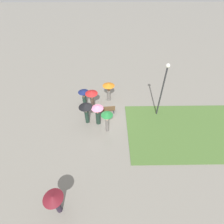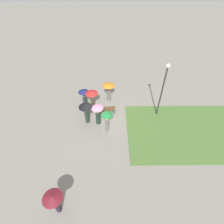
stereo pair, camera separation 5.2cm
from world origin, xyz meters
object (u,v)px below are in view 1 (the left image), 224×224
at_px(lamp_post, 163,85).
at_px(crowd_person_red, 92,96).
at_px(park_bench, 106,110).
at_px(crowd_person_navy, 84,96).
at_px(lone_walker_near_lawn, 54,201).
at_px(crowd_person_pink, 98,112).
at_px(crowd_person_green, 107,117).
at_px(crowd_person_orange, 109,88).
at_px(crowd_person_black, 86,109).

height_order(lamp_post, crowd_person_red, lamp_post).
bearing_deg(park_bench, crowd_person_navy, -35.61).
xyz_separation_m(crowd_person_red, lone_walker_near_lawn, (1.31, 8.71, -0.02)).
distance_m(crowd_person_pink, lone_walker_near_lawn, 7.04).
bearing_deg(crowd_person_green, crowd_person_orange, 84.50).
height_order(crowd_person_black, lone_walker_near_lawn, crowd_person_black).
bearing_deg(crowd_person_pink, crowd_person_red, 72.76).
bearing_deg(crowd_person_pink, crowd_person_black, 135.93).
bearing_deg(park_bench, lone_walker_near_lawn, 65.53).
distance_m(crowd_person_red, crowd_person_pink, 2.04).
bearing_deg(crowd_person_red, crowd_person_green, 99.50).
xyz_separation_m(lamp_post, lone_walker_near_lawn, (7.07, 7.79, -1.72)).
height_order(crowd_person_navy, lone_walker_near_lawn, lone_walker_near_lawn).
xyz_separation_m(crowd_person_orange, lone_walker_near_lawn, (2.80, 9.88, -0.00)).
xyz_separation_m(crowd_person_orange, crowd_person_pink, (0.89, 3.10, -0.09)).
relative_size(lamp_post, crowd_person_pink, 2.54).
distance_m(crowd_person_orange, crowd_person_green, 3.94).
relative_size(crowd_person_green, crowd_person_pink, 1.03).
height_order(crowd_person_green, lone_walker_near_lawn, crowd_person_green).
xyz_separation_m(park_bench, crowd_person_orange, (-0.22, -1.93, 0.95)).
height_order(crowd_person_navy, crowd_person_pink, crowd_person_pink).
xyz_separation_m(crowd_person_navy, crowd_person_pink, (-1.35, 2.29, 0.15)).
bearing_deg(crowd_person_orange, crowd_person_red, 142.49).
height_order(park_bench, crowd_person_pink, crowd_person_pink).
relative_size(crowd_person_black, lone_walker_near_lawn, 1.03).
bearing_deg(lone_walker_near_lawn, crowd_person_pink, 125.82).
height_order(crowd_person_red, crowd_person_green, crowd_person_green).
xyz_separation_m(crowd_person_red, crowd_person_black, (0.33, 1.78, 0.04)).
xyz_separation_m(park_bench, lone_walker_near_lawn, (2.58, 7.94, 0.95)).
relative_size(crowd_person_red, crowd_person_black, 0.97).
bearing_deg(crowd_person_black, crowd_person_navy, 24.91).
distance_m(lamp_post, crowd_person_black, 6.38).
distance_m(lamp_post, crowd_person_green, 5.04).
xyz_separation_m(crowd_person_green, lone_walker_near_lawn, (2.68, 5.94, -0.09)).
height_order(crowd_person_green, crowd_person_pink, crowd_person_green).
bearing_deg(crowd_person_orange, crowd_person_green, -167.23).
distance_m(crowd_person_navy, crowd_person_orange, 2.39).
xyz_separation_m(park_bench, crowd_person_navy, (2.01, -1.12, 0.71)).
bearing_deg(lone_walker_near_lawn, crowd_person_black, 133.59).
height_order(lamp_post, crowd_person_orange, lamp_post).
distance_m(crowd_person_red, crowd_person_navy, 0.86).
xyz_separation_m(park_bench, lamp_post, (-4.49, 0.15, 2.68)).
xyz_separation_m(lamp_post, crowd_person_navy, (6.51, -1.27, -1.97)).
height_order(lamp_post, crowd_person_pink, lamp_post).
relative_size(lamp_post, crowd_person_navy, 2.82).
bearing_deg(lamp_post, crowd_person_green, 22.82).
height_order(crowd_person_red, crowd_person_black, crowd_person_black).
height_order(park_bench, crowd_person_black, crowd_person_black).
xyz_separation_m(crowd_person_black, crowd_person_pink, (-0.94, 0.16, -0.15)).
bearing_deg(crowd_person_green, lamp_post, 19.10).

